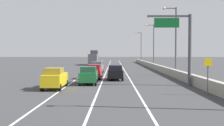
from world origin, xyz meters
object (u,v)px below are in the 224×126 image
lamp_post_right_third (153,43)px  lamp_post_right_fourth (140,45)px  car_red_2 (94,71)px  speed_advisory_sign (208,74)px  car_green_0 (89,75)px  lamp_post_right_second (174,36)px  overhead_sign_gantry (183,41)px  box_truck (94,58)px  car_gray_4 (97,67)px  car_black_1 (115,73)px  car_yellow_3 (55,78)px

lamp_post_right_third → lamp_post_right_fourth: same height
lamp_post_right_fourth → car_red_2: 56.23m
speed_advisory_sign → car_green_0: size_ratio=0.64×
lamp_post_right_second → car_red_2: (-11.67, -4.37, -4.96)m
overhead_sign_gantry → lamp_post_right_second: bearing=81.8°
box_truck → car_gray_4: bearing=-84.9°
lamp_post_right_fourth → lamp_post_right_third: bearing=-88.7°
overhead_sign_gantry → lamp_post_right_third: (2.08, 37.67, 1.18)m
car_gray_4 → car_green_0: bearing=-89.8°
speed_advisory_sign → box_truck: box_truck is taller
lamp_post_right_second → car_black_1: size_ratio=2.47×
overhead_sign_gantry → speed_advisory_sign: bearing=-86.1°
speed_advisory_sign → lamp_post_right_fourth: lamp_post_right_fourth is taller
lamp_post_right_third → car_gray_4: lamp_post_right_third is taller
car_black_1 → car_red_2: size_ratio=0.86×
car_yellow_3 → car_gray_4: size_ratio=0.97×
car_red_2 → car_black_1: bearing=-35.8°
lamp_post_right_second → lamp_post_right_fourth: same height
lamp_post_right_third → car_gray_4: 24.28m
car_red_2 → car_gray_4: size_ratio=1.02×
car_black_1 → car_gray_4: size_ratio=0.88×
lamp_post_right_second → lamp_post_right_fourth: (-0.26, 50.47, 0.00)m
overhead_sign_gantry → speed_advisory_sign: (0.44, -6.56, -2.96)m
lamp_post_right_third → car_black_1: (-9.17, -31.62, -4.96)m
overhead_sign_gantry → lamp_post_right_third: bearing=86.8°
overhead_sign_gantry → car_green_0: size_ratio=1.61×
overhead_sign_gantry → box_truck: overhead_sign_gantry is taller
lamp_post_right_second → car_green_0: 16.80m
overhead_sign_gantry → car_yellow_3: (-12.94, -2.57, -3.71)m
speed_advisory_sign → box_truck: size_ratio=0.31×
overhead_sign_gantry → lamp_post_right_second: size_ratio=0.73×
lamp_post_right_fourth → car_black_1: 57.72m
lamp_post_right_second → car_gray_4: 13.74m
speed_advisory_sign → car_red_2: size_ratio=0.62×
car_gray_4 → box_truck: bearing=95.1°
car_green_0 → car_gray_4: 15.67m
lamp_post_right_fourth → car_red_2: bearing=-101.8°
car_green_0 → box_truck: (-2.98, 48.42, 0.93)m
car_black_1 → car_gray_4: 11.60m
overhead_sign_gantry → car_red_2: bearing=140.8°
car_black_1 → car_yellow_3: bearing=-124.1°
car_gray_4 → car_black_1: bearing=-74.9°
lamp_post_right_fourth → lamp_post_right_second: bearing=-89.7°
lamp_post_right_second → car_gray_4: size_ratio=2.18×
car_green_0 → lamp_post_right_second: bearing=42.6°
lamp_post_right_third → car_black_1: lamp_post_right_third is taller
lamp_post_right_third → car_black_1: size_ratio=2.47×
overhead_sign_gantry → car_gray_4: (-10.11, 17.25, -3.73)m
car_yellow_3 → car_gray_4: (2.83, 19.82, -0.02)m
box_truck → lamp_post_right_fourth: bearing=41.6°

